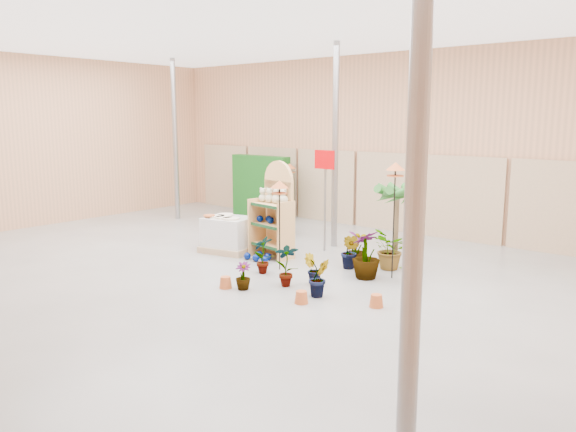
{
  "coord_description": "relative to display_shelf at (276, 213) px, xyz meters",
  "views": [
    {
      "loc": [
        7.14,
        -6.76,
        2.9
      ],
      "look_at": [
        0.3,
        1.5,
        1.0
      ],
      "focal_mm": 35.0,
      "sensor_mm": 36.0,
      "label": 1
    }
  ],
  "objects": [
    {
      "name": "room",
      "position": [
        0.4,
        -1.04,
        1.3
      ],
      "size": [
        15.2,
        12.1,
        4.7
      ],
      "color": "slate",
      "rests_on": "ground"
    },
    {
      "name": "display_shelf",
      "position": [
        0.0,
        0.0,
        0.0
      ],
      "size": [
        0.91,
        0.65,
        2.01
      ],
      "rotation": [
        0.0,
        0.0,
        -0.15
      ],
      "color": "tan",
      "rests_on": "ground"
    },
    {
      "name": "teddy_bears",
      "position": [
        0.03,
        -0.09,
        0.35
      ],
      "size": [
        0.74,
        0.2,
        0.32
      ],
      "color": "beige",
      "rests_on": "display_shelf"
    },
    {
      "name": "gazing_balls_shelf",
      "position": [
        0.0,
        -0.12,
        -0.13
      ],
      "size": [
        0.74,
        0.25,
        0.14
      ],
      "color": "#001155",
      "rests_on": "display_shelf"
    },
    {
      "name": "gazing_balls_floor",
      "position": [
        -0.02,
        -0.51,
        -0.84
      ],
      "size": [
        0.63,
        0.39,
        0.15
      ],
      "color": "#001155",
      "rests_on": "ground"
    },
    {
      "name": "pallet_stack",
      "position": [
        -1.07,
        -0.34,
        -0.54
      ],
      "size": [
        1.22,
        1.09,
        0.79
      ],
      "rotation": [
        0.0,
        0.0,
        0.21
      ],
      "color": "tan",
      "rests_on": "ground"
    },
    {
      "name": "charcoal_planters",
      "position": [
        -1.54,
        1.63,
        -0.5
      ],
      "size": [
        0.8,
        0.5,
        1.0
      ],
      "color": "black",
      "rests_on": "ground"
    },
    {
      "name": "trellis_stock",
      "position": [
        -3.4,
        3.25,
        -0.02
      ],
      "size": [
        2.0,
        0.3,
        1.8
      ],
      "primitive_type": "cube",
      "color": "#124C14",
      "rests_on": "ground"
    },
    {
      "name": "offer_sign",
      "position": [
        0.5,
        1.03,
        0.65
      ],
      "size": [
        0.5,
        0.08,
        2.2
      ],
      "color": "gray",
      "rests_on": "ground"
    },
    {
      "name": "bird_table_front",
      "position": [
        0.74,
        -0.75,
        0.68
      ],
      "size": [
        0.34,
        0.34,
        1.72
      ],
      "color": "black",
      "rests_on": "ground"
    },
    {
      "name": "bird_table_right",
      "position": [
        2.7,
        0.11,
        1.04
      ],
      "size": [
        0.34,
        0.34,
        2.11
      ],
      "color": "black",
      "rests_on": "ground"
    },
    {
      "name": "bird_table_back",
      "position": [
        -2.05,
        2.94,
        0.62
      ],
      "size": [
        0.34,
        0.34,
        1.66
      ],
      "color": "black",
      "rests_on": "ground"
    },
    {
      "name": "palm",
      "position": [
        2.34,
        0.87,
        0.55
      ],
      "size": [
        0.7,
        0.7,
        1.72
      ],
      "color": "brown",
      "rests_on": "ground"
    },
    {
      "name": "potted_plant_0",
      "position": [
        0.67,
        -1.15,
        -0.55
      ],
      "size": [
        0.32,
        0.42,
        0.73
      ],
      "primitive_type": "imported",
      "rotation": [
        0.0,
        0.0,
        4.55
      ],
      "color": "#266723",
      "rests_on": "ground"
    },
    {
      "name": "potted_plant_1",
      "position": [
        1.84,
        -1.15,
        -0.64
      ],
      "size": [
        0.39,
        0.4,
        0.56
      ],
      "primitive_type": "imported",
      "rotation": [
        0.0,
        0.0,
        4.05
      ],
      "color": "#266723",
      "rests_on": "ground"
    },
    {
      "name": "potted_plant_3",
      "position": [
        2.34,
        -0.21,
        -0.48
      ],
      "size": [
        0.58,
        0.58,
        0.88
      ],
      "primitive_type": "imported",
      "rotation": [
        0.0,
        0.0,
        4.52
      ],
      "color": "#266723",
      "rests_on": "ground"
    },
    {
      "name": "potted_plant_4",
      "position": [
        3.11,
        -0.0,
        -0.59
      ],
      "size": [
        0.29,
        0.38,
        0.66
      ],
      "primitive_type": "imported",
      "rotation": [
        0.0,
        0.0,
        1.39
      ],
      "color": "#266723",
      "rests_on": "ground"
    },
    {
      "name": "potted_plant_5",
      "position": [
        1.76,
        0.15,
        -0.57
      ],
      "size": [
        0.39,
        0.32,
        0.69
      ],
      "primitive_type": "imported",
      "rotation": [
        0.0,
        0.0,
        6.24
      ],
      "color": "#266723",
      "rests_on": "ground"
    },
    {
      "name": "potted_plant_6",
      "position": [
        2.39,
        0.6,
        -0.52
      ],
      "size": [
        0.94,
        0.94,
        0.79
      ],
      "primitive_type": "imported",
      "rotation": [
        0.0,
        0.0,
        5.49
      ],
      "color": "#266723",
      "rests_on": "ground"
    },
    {
      "name": "potted_plant_7",
      "position": [
        1.08,
        -2.11,
        -0.68
      ],
      "size": [
        0.36,
        0.36,
        0.47
      ],
      "primitive_type": "imported",
      "rotation": [
        0.0,
        0.0,
        0.49
      ],
      "color": "#266723",
      "rests_on": "ground"
    },
    {
      "name": "potted_plant_8",
      "position": [
        1.54,
        -1.5,
        -0.53
      ],
      "size": [
        0.48,
        0.48,
        0.77
      ],
      "primitive_type": "imported",
      "rotation": [
        0.0,
        0.0,
        3.93
      ],
      "color": "#266723",
      "rests_on": "ground"
    },
    {
      "name": "potted_plant_9",
      "position": [
        2.31,
        -1.6,
        -0.6
      ],
      "size": [
        0.42,
        0.44,
        0.64
      ],
      "primitive_type": "imported",
      "rotation": [
        0.0,
        0.0,
        1.07
      ],
      "color": "#266723",
      "rests_on": "ground"
    },
    {
      "name": "potted_plant_11",
      "position": [
        1.73,
        0.4,
        -0.57
      ],
      "size": [
        0.54,
        0.54,
        0.7
      ],
      "primitive_type": "imported",
      "rotation": [
        0.0,
        0.0,
        2.17
      ],
      "color": "#266723",
      "rests_on": "ground"
    }
  ]
}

